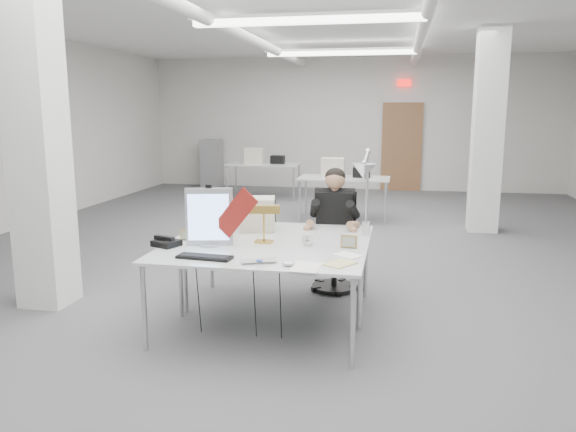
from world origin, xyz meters
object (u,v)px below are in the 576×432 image
desk_main (256,256)px  monitor (209,217)px  laptop (259,263)px  office_chair (335,243)px  architect_lamp (365,188)px  desk_phone (167,243)px  seated_person (335,210)px  beige_monitor (257,214)px  bankers_lamp (264,223)px

desk_main → monitor: monitor is taller
desk_main → laptop: laptop is taller
office_chair → architect_lamp: size_ratio=1.07×
office_chair → laptop: bearing=-105.5°
desk_phone → architect_lamp: (1.70, 0.56, 0.46)m
seated_person → laptop: (-0.39, -1.72, -0.13)m
beige_monitor → office_chair: bearing=26.2°
monitor → laptop: 0.82m
monitor → seated_person: bearing=37.8°
desk_main → seated_person: bearing=71.1°
office_chair → bankers_lamp: size_ratio=2.99×
desk_main → monitor: 0.60m
desk_main → architect_lamp: (0.85, 0.68, 0.50)m
desk_phone → architect_lamp: 1.85m
seated_person → monitor: seated_person is taller
office_chair → seated_person: 0.38m
desk_main → beige_monitor: 0.97m
laptop → beige_monitor: beige_monitor is taller
seated_person → architect_lamp: (0.36, -0.75, 0.35)m
office_chair → beige_monitor: 0.99m
seated_person → bankers_lamp: 1.14m
monitor → desk_phone: 0.44m
office_chair → beige_monitor: beige_monitor is taller
desk_main → seated_person: size_ratio=2.06×
desk_main → architect_lamp: 1.20m
desk_phone → beige_monitor: 1.03m
beige_monitor → architect_lamp: (1.08, -0.25, 0.33)m
desk_main → bankers_lamp: size_ratio=5.10×
desk_main → architect_lamp: architect_lamp is taller
bankers_lamp → office_chair: bearing=52.5°
architect_lamp → bankers_lamp: bearing=-168.6°
architect_lamp → beige_monitor: bearing=162.0°
desk_main → monitor: size_ratio=3.51×
seated_person → bankers_lamp: (-0.53, -1.01, 0.03)m
office_chair → architect_lamp: bearing=-68.8°
seated_person → monitor: (-0.97, -1.20, 0.11)m
beige_monitor → architect_lamp: size_ratio=0.35×
laptop → beige_monitor: 1.27m
office_chair → laptop: (-0.39, -1.77, 0.24)m
laptop → desk_phone: bearing=134.8°
desk_main → seated_person: seated_person is taller
office_chair → desk_phone: size_ratio=5.02×
monitor → desk_phone: monitor is taller
architect_lamp → office_chair: bearing=109.2°
desk_main → office_chair: 1.58m
laptop → desk_phone: 1.03m
laptop → desk_phone: desk_phone is taller
seated_person → architect_lamp: bearing=-67.3°
seated_person → laptop: 1.77m
desk_phone → beige_monitor: beige_monitor is taller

